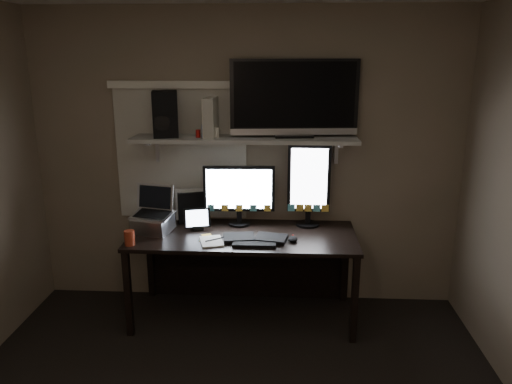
# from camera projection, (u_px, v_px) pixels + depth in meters

# --- Properties ---
(back_wall) EXTENTS (3.60, 0.00, 3.60)m
(back_wall) POSITION_uv_depth(u_px,v_px,m) (246.00, 161.00, 4.21)
(back_wall) COLOR #695E4B
(back_wall) RESTS_ON floor
(window_blinds) EXTENTS (1.10, 0.02, 1.10)m
(window_blinds) POSITION_uv_depth(u_px,v_px,m) (181.00, 155.00, 4.21)
(window_blinds) COLOR silver
(window_blinds) RESTS_ON back_wall
(desk) EXTENTS (1.80, 0.75, 0.73)m
(desk) POSITION_uv_depth(u_px,v_px,m) (245.00, 249.00, 4.15)
(desk) COLOR black
(desk) RESTS_ON floor
(wall_shelf) EXTENTS (1.80, 0.35, 0.03)m
(wall_shelf) POSITION_uv_depth(u_px,v_px,m) (245.00, 139.00, 3.98)
(wall_shelf) COLOR #AAABA6
(wall_shelf) RESTS_ON back_wall
(monitor_landscape) EXTENTS (0.59, 0.09, 0.52)m
(monitor_landscape) POSITION_uv_depth(u_px,v_px,m) (239.00, 195.00, 4.14)
(monitor_landscape) COLOR black
(monitor_landscape) RESTS_ON desk
(monitor_portrait) EXTENTS (0.35, 0.07, 0.70)m
(monitor_portrait) POSITION_uv_depth(u_px,v_px,m) (309.00, 185.00, 4.10)
(monitor_portrait) COLOR black
(monitor_portrait) RESTS_ON desk
(keyboard) EXTENTS (0.50, 0.20, 0.03)m
(keyboard) POSITION_uv_depth(u_px,v_px,m) (255.00, 238.00, 3.86)
(keyboard) COLOR black
(keyboard) RESTS_ON desk
(mouse) EXTENTS (0.08, 0.11, 0.04)m
(mouse) POSITION_uv_depth(u_px,v_px,m) (293.00, 239.00, 3.83)
(mouse) COLOR black
(mouse) RESTS_ON desk
(notepad) EXTENTS (0.22, 0.27, 0.01)m
(notepad) POSITION_uv_depth(u_px,v_px,m) (212.00, 241.00, 3.81)
(notepad) COLOR beige
(notepad) RESTS_ON desk
(tablet) EXTENTS (0.23, 0.14, 0.19)m
(tablet) POSITION_uv_depth(u_px,v_px,m) (197.00, 219.00, 4.06)
(tablet) COLOR black
(tablet) RESTS_ON desk
(file_sorter) EXTENTS (0.24, 0.17, 0.29)m
(file_sorter) POSITION_uv_depth(u_px,v_px,m) (191.00, 206.00, 4.25)
(file_sorter) COLOR black
(file_sorter) RESTS_ON desk
(laptop) EXTENTS (0.37, 0.33, 0.36)m
(laptop) POSITION_uv_depth(u_px,v_px,m) (152.00, 211.00, 3.99)
(laptop) COLOR silver
(laptop) RESTS_ON desk
(cup) EXTENTS (0.09, 0.09, 0.11)m
(cup) POSITION_uv_depth(u_px,v_px,m) (130.00, 238.00, 3.75)
(cup) COLOR #9C331C
(cup) RESTS_ON desk
(sticky_notes) EXTENTS (0.39, 0.33, 0.00)m
(sticky_notes) POSITION_uv_depth(u_px,v_px,m) (205.00, 236.00, 3.95)
(sticky_notes) COLOR yellow
(sticky_notes) RESTS_ON desk
(tv) EXTENTS (1.02, 0.28, 0.61)m
(tv) POSITION_uv_depth(u_px,v_px,m) (294.00, 98.00, 3.91)
(tv) COLOR black
(tv) RESTS_ON wall_shelf
(game_console) EXTENTS (0.09, 0.26, 0.31)m
(game_console) POSITION_uv_depth(u_px,v_px,m) (211.00, 117.00, 3.95)
(game_console) COLOR silver
(game_console) RESTS_ON wall_shelf
(speaker) EXTENTS (0.24, 0.28, 0.36)m
(speaker) POSITION_uv_depth(u_px,v_px,m) (165.00, 114.00, 3.97)
(speaker) COLOR black
(speaker) RESTS_ON wall_shelf
(bottles) EXTENTS (0.24, 0.07, 0.15)m
(bottles) POSITION_uv_depth(u_px,v_px,m) (207.00, 128.00, 3.94)
(bottles) COLOR #A50F0C
(bottles) RESTS_ON wall_shelf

